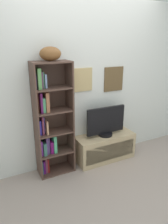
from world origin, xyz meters
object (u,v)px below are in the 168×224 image
Objects in this scene: football at (50,54)px; tv_stand at (105,147)px; bookshelf at (49,121)px; television at (106,122)px.

tv_stand is at bearing -2.62° from football.
football is at bearing -25.90° from bookshelf.
football is at bearing 177.46° from television.
television is (0.00, 0.00, 0.43)m from tv_stand.
bookshelf is 0.89m from television.
bookshelf is at bearing 154.10° from football.
bookshelf is at bearing 175.69° from tv_stand.
television reaches higher than tv_stand.
football is at bearing 177.38° from tv_stand.
television is at bearing -4.24° from bookshelf.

